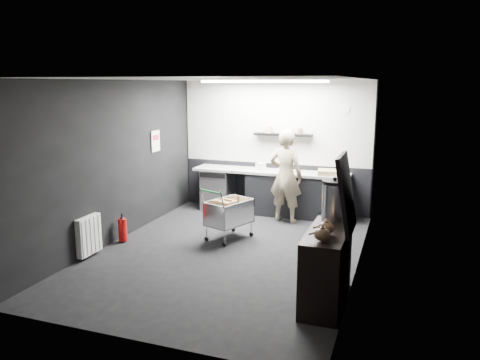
% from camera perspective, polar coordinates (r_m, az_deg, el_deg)
% --- Properties ---
extents(floor, '(5.50, 5.50, 0.00)m').
position_cam_1_polar(floor, '(7.53, -1.51, -8.81)').
color(floor, black).
rests_on(floor, ground).
extents(ceiling, '(5.50, 5.50, 0.00)m').
position_cam_1_polar(ceiling, '(7.05, -1.63, 12.20)').
color(ceiling, white).
rests_on(ceiling, wall_back).
extents(wall_back, '(5.50, 0.00, 5.50)m').
position_cam_1_polar(wall_back, '(9.75, 4.27, 4.09)').
color(wall_back, black).
rests_on(wall_back, floor).
extents(wall_front, '(5.50, 0.00, 5.50)m').
position_cam_1_polar(wall_front, '(4.78, -13.56, -4.31)').
color(wall_front, black).
rests_on(wall_front, floor).
extents(wall_left, '(0.00, 5.50, 5.50)m').
position_cam_1_polar(wall_left, '(8.10, -14.90, 2.16)').
color(wall_left, black).
rests_on(wall_left, floor).
extents(wall_right, '(0.00, 5.50, 5.50)m').
position_cam_1_polar(wall_right, '(6.73, 14.54, 0.27)').
color(wall_right, black).
rests_on(wall_right, floor).
extents(kitchen_wall_panel, '(3.95, 0.02, 1.70)m').
position_cam_1_polar(kitchen_wall_panel, '(9.68, 4.29, 7.01)').
color(kitchen_wall_panel, silver).
rests_on(kitchen_wall_panel, wall_back).
extents(dado_panel, '(3.95, 0.02, 1.00)m').
position_cam_1_polar(dado_panel, '(9.88, 4.17, -0.81)').
color(dado_panel, black).
rests_on(dado_panel, wall_back).
extents(floating_shelf, '(1.20, 0.22, 0.04)m').
position_cam_1_polar(floating_shelf, '(9.55, 5.25, 5.54)').
color(floating_shelf, black).
rests_on(floating_shelf, wall_back).
extents(wall_clock, '(0.20, 0.03, 0.20)m').
position_cam_1_polar(wall_clock, '(9.38, 12.66, 8.45)').
color(wall_clock, white).
rests_on(wall_clock, wall_back).
extents(poster, '(0.02, 0.30, 0.40)m').
position_cam_1_polar(poster, '(9.15, -10.27, 4.69)').
color(poster, white).
rests_on(poster, wall_left).
extents(poster_red_band, '(0.02, 0.22, 0.10)m').
position_cam_1_polar(poster_red_band, '(9.14, -10.26, 5.13)').
color(poster_red_band, red).
rests_on(poster_red_band, poster).
extents(radiator, '(0.10, 0.50, 0.60)m').
position_cam_1_polar(radiator, '(7.59, -17.96, -6.44)').
color(radiator, white).
rests_on(radiator, wall_left).
extents(ceiling_strip, '(2.40, 0.20, 0.04)m').
position_cam_1_polar(ceiling_strip, '(8.80, 2.82, 11.90)').
color(ceiling_strip, white).
rests_on(ceiling_strip, ceiling).
extents(prep_counter, '(3.20, 0.61, 0.90)m').
position_cam_1_polar(prep_counter, '(9.57, 4.45, -1.50)').
color(prep_counter, black).
rests_on(prep_counter, floor).
extents(person, '(0.71, 0.51, 1.79)m').
position_cam_1_polar(person, '(8.98, 5.60, 0.47)').
color(person, beige).
rests_on(person, floor).
extents(shopping_cart, '(0.78, 1.02, 0.93)m').
position_cam_1_polar(shopping_cart, '(8.03, -1.36, -4.18)').
color(shopping_cart, silver).
rests_on(shopping_cart, floor).
extents(sideboard, '(0.52, 1.23, 1.84)m').
position_cam_1_polar(sideboard, '(5.83, 10.70, -9.17)').
color(sideboard, black).
rests_on(sideboard, floor).
extents(fire_extinguisher, '(0.14, 0.14, 0.48)m').
position_cam_1_polar(fire_extinguisher, '(8.17, -14.11, -5.79)').
color(fire_extinguisher, '#B10C0B').
rests_on(fire_extinguisher, floor).
extents(cardboard_box, '(0.52, 0.43, 0.10)m').
position_cam_1_polar(cardboard_box, '(9.20, 10.96, 0.91)').
color(cardboard_box, tan).
rests_on(cardboard_box, prep_counter).
extents(pink_tub, '(0.20, 0.20, 0.20)m').
position_cam_1_polar(pink_tub, '(9.43, 5.27, 1.64)').
color(pink_tub, silver).
rests_on(pink_tub, prep_counter).
extents(white_container, '(0.21, 0.19, 0.15)m').
position_cam_1_polar(white_container, '(9.50, 2.55, 1.63)').
color(white_container, white).
rests_on(white_container, prep_counter).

